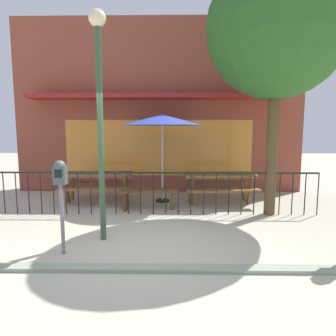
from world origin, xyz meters
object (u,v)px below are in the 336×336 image
(picnic_table_left, at_px, (98,179))
(picnic_table_right, at_px, (219,180))
(patio_umbrella, at_px, (162,120))
(patio_bench, at_px, (149,195))
(street_lamp, at_px, (99,93))
(parking_meter_near, at_px, (60,182))
(street_tree, at_px, (277,28))

(picnic_table_left, height_order, picnic_table_right, same)
(picnic_table_left, bearing_deg, patio_umbrella, 1.03)
(patio_umbrella, bearing_deg, patio_bench, -109.84)
(patio_umbrella, height_order, street_lamp, street_lamp)
(picnic_table_right, xyz_separation_m, patio_umbrella, (-1.47, 0.15, 1.53))
(parking_meter_near, bearing_deg, patio_umbrella, 67.78)
(patio_umbrella, height_order, patio_bench, patio_umbrella)
(picnic_table_left, relative_size, patio_umbrella, 0.81)
(picnic_table_left, height_order, street_tree, street_tree)
(parking_meter_near, bearing_deg, picnic_table_left, 95.21)
(patio_umbrella, bearing_deg, picnic_table_right, -5.65)
(picnic_table_right, xyz_separation_m, street_tree, (0.99, -1.04, 3.40))
(patio_umbrella, bearing_deg, picnic_table_left, -178.97)
(picnic_table_left, bearing_deg, parking_meter_near, -84.79)
(patio_umbrella, relative_size, parking_meter_near, 1.59)
(picnic_table_right, bearing_deg, street_tree, -46.64)
(patio_umbrella, height_order, parking_meter_near, patio_umbrella)
(patio_bench, bearing_deg, picnic_table_right, 20.64)
(street_tree, relative_size, street_lamp, 1.45)
(parking_meter_near, xyz_separation_m, street_lamp, (0.47, 0.63, 1.38))
(street_tree, bearing_deg, patio_bench, 172.16)
(street_lamp, bearing_deg, street_tree, 25.52)
(picnic_table_left, relative_size, patio_bench, 1.31)
(picnic_table_left, distance_m, street_lamp, 3.45)
(picnic_table_left, bearing_deg, street_lamp, -74.29)
(patio_umbrella, bearing_deg, street_tree, -25.82)
(patio_bench, bearing_deg, street_tree, -7.84)
(parking_meter_near, bearing_deg, street_tree, 30.19)
(patio_bench, height_order, parking_meter_near, parking_meter_near)
(patio_bench, height_order, street_lamp, street_lamp)
(street_lamp, bearing_deg, patio_umbrella, 71.63)
(patio_umbrella, relative_size, street_tree, 0.42)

